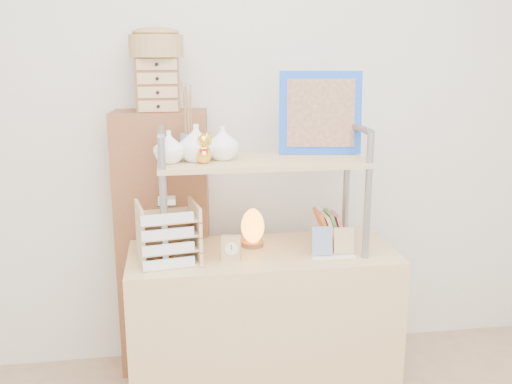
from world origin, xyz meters
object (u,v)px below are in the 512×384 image
cabinet (164,245)px  letter_tray (168,237)px  salt_lamp (253,227)px  desk (262,327)px

cabinet → letter_tray: cabinet is taller
letter_tray → salt_lamp: 0.41m
cabinet → desk: bearing=-34.4°
salt_lamp → desk: bearing=-67.0°
cabinet → letter_tray: size_ratio=4.74×
letter_tray → salt_lamp: size_ratio=1.60×
desk → cabinet: size_ratio=0.89×
cabinet → salt_lamp: (0.41, -0.29, 0.17)m
cabinet → letter_tray: bearing=-81.2°
desk → letter_tray: 0.65m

